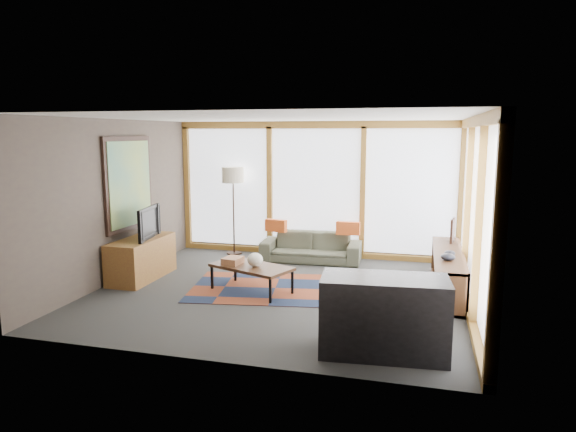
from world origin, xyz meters
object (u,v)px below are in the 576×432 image
(coffee_table, at_px, (252,279))
(sofa, at_px, (311,247))
(floor_lamp, at_px, (234,211))
(tv_console, at_px, (142,258))
(bar_counter, at_px, (384,316))
(bookshelf, at_px, (448,272))
(television, at_px, (144,223))

(coffee_table, bearing_deg, sofa, 77.30)
(floor_lamp, bearing_deg, tv_console, -112.59)
(coffee_table, height_order, bar_counter, bar_counter)
(bookshelf, bearing_deg, bar_counter, -106.74)
(sofa, xyz_separation_m, tv_console, (-2.45, -1.84, 0.07))
(floor_lamp, relative_size, bar_counter, 1.27)
(television, bearing_deg, bookshelf, -93.12)
(floor_lamp, bearing_deg, coffee_table, -63.19)
(floor_lamp, distance_m, bar_counter, 5.16)
(coffee_table, bearing_deg, bar_counter, -39.35)
(coffee_table, height_order, television, television)
(sofa, bearing_deg, floor_lamp, 170.66)
(tv_console, bearing_deg, bar_counter, -25.47)
(bookshelf, xyz_separation_m, bar_counter, (-0.76, -2.53, 0.13))
(floor_lamp, distance_m, bookshelf, 4.30)
(bar_counter, bearing_deg, tv_console, 149.53)
(sofa, xyz_separation_m, bookshelf, (2.40, -1.27, 0.03))
(coffee_table, relative_size, tv_console, 0.91)
(coffee_table, bearing_deg, floor_lamp, 116.81)
(sofa, relative_size, television, 2.02)
(floor_lamp, bearing_deg, television, -111.62)
(sofa, bearing_deg, coffee_table, -105.23)
(floor_lamp, height_order, tv_console, floor_lamp)
(bookshelf, relative_size, tv_console, 1.80)
(sofa, xyz_separation_m, television, (-2.40, -1.81, 0.66))
(coffee_table, xyz_separation_m, tv_console, (-1.99, 0.23, 0.13))
(tv_console, xyz_separation_m, television, (0.05, 0.03, 0.60))
(television, height_order, bar_counter, television)
(sofa, height_order, floor_lamp, floor_lamp)
(coffee_table, xyz_separation_m, television, (-1.94, 0.26, 0.73))
(tv_console, bearing_deg, coffee_table, -6.47)
(floor_lamp, xyz_separation_m, tv_console, (-0.85, -2.03, -0.53))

